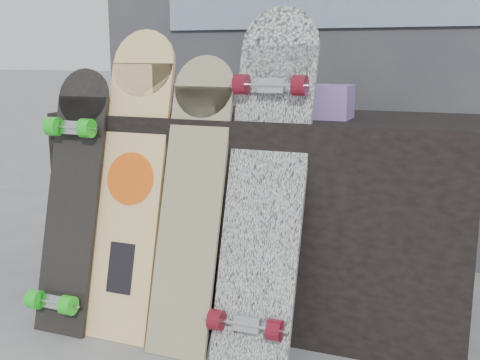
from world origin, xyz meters
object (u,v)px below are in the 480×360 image
at_px(longboard_celtic, 192,194).
at_px(skateboard_dark, 71,196).
at_px(longboard_geisha, 132,174).
at_px(longboard_cascadia, 266,177).
at_px(vendor_table, 264,213).

height_order(longboard_celtic, skateboard_dark, longboard_celtic).
height_order(longboard_geisha, longboard_cascadia, longboard_cascadia).
xyz_separation_m(longboard_geisha, skateboard_dark, (-0.23, -0.07, -0.09)).
bearing_deg(vendor_table, skateboard_dark, -147.52).
height_order(longboard_celtic, longboard_cascadia, longboard_cascadia).
bearing_deg(longboard_celtic, vendor_table, 68.80).
height_order(vendor_table, skateboard_dark, skateboard_dark).
distance_m(longboard_celtic, longboard_cascadia, 0.27).
bearing_deg(longboard_cascadia, vendor_table, 110.31).
height_order(longboard_geisha, skateboard_dark, longboard_geisha).
bearing_deg(skateboard_dark, longboard_celtic, 4.62).
relative_size(longboard_cascadia, skateboard_dark, 1.22).
height_order(vendor_table, longboard_cascadia, longboard_cascadia).
bearing_deg(longboard_geisha, skateboard_dark, -163.36).
relative_size(longboard_celtic, longboard_cascadia, 0.86).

